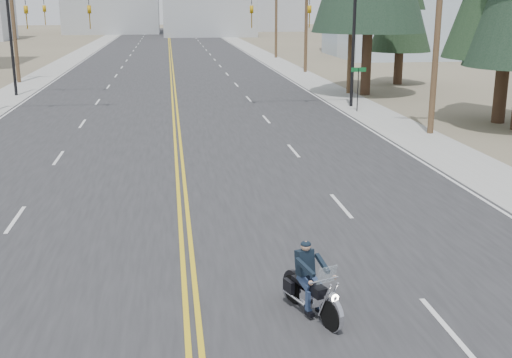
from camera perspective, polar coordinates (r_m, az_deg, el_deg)
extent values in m
cube|color=#303033|center=(77.19, -7.58, 10.54)|extent=(20.00, 200.00, 0.01)
cube|color=#A5A5A0|center=(78.00, -16.19, 10.13)|extent=(3.00, 200.00, 0.01)
cube|color=#A5A5A0|center=(78.09, 1.04, 10.72)|extent=(3.00, 200.00, 0.01)
imported|color=#BF8C0C|center=(39.73, -19.79, 14.16)|extent=(0.21, 0.26, 1.30)
imported|color=#BF8C0C|center=(39.18, -14.62, 14.55)|extent=(0.21, 0.26, 1.30)
cylinder|color=black|center=(40.64, 8.63, 11.27)|extent=(0.20, 0.20, 7.00)
imported|color=#BF8C0C|center=(39.85, 4.78, 14.98)|extent=(0.21, 0.26, 1.30)
imported|color=#BF8C0C|center=(39.26, -0.39, 15.02)|extent=(0.21, 0.26, 1.30)
cylinder|color=black|center=(48.22, -20.91, 11.07)|extent=(0.20, 0.20, 7.00)
imported|color=#BF8C0C|center=(47.67, -18.31, 14.33)|extent=(0.21, 0.26, 1.30)
imported|color=#BF8C0C|center=(47.24, -14.62, 14.60)|extent=(0.21, 0.26, 1.30)
cylinder|color=black|center=(38.88, 9.04, 7.82)|extent=(0.06, 0.06, 2.60)
cube|color=#0C5926|center=(38.75, 9.11, 9.57)|extent=(0.90, 0.03, 0.25)
cylinder|color=brown|center=(32.56, 15.93, 13.88)|extent=(0.30, 0.30, 11.50)
cylinder|color=brown|center=(46.73, 8.46, 14.24)|extent=(0.30, 0.30, 11.00)
cylinder|color=brown|center=(61.29, 4.51, 14.80)|extent=(0.30, 0.30, 11.50)
cylinder|color=brown|center=(78.00, 1.81, 14.75)|extent=(0.30, 0.30, 11.00)
cylinder|color=brown|center=(56.28, -20.80, 13.34)|extent=(0.30, 0.30, 10.50)
cube|color=#ADB2B7|center=(132.20, -4.25, 15.59)|extent=(18.00, 14.00, 14.00)
cube|color=#B7BCC6|center=(158.96, 1.51, 15.21)|extent=(14.00, 14.00, 12.00)
cylinder|color=#382619|center=(37.16, 20.92, 7.35)|extent=(0.76, 0.76, 3.48)
cylinder|color=#382619|center=(46.45, 9.77, 10.06)|extent=(0.76, 0.76, 4.34)
cylinder|color=#382619|center=(53.26, 12.53, 9.63)|extent=(0.61, 0.61, 2.61)
cone|color=black|center=(53.03, 12.86, 15.24)|extent=(4.87, 4.87, 7.82)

